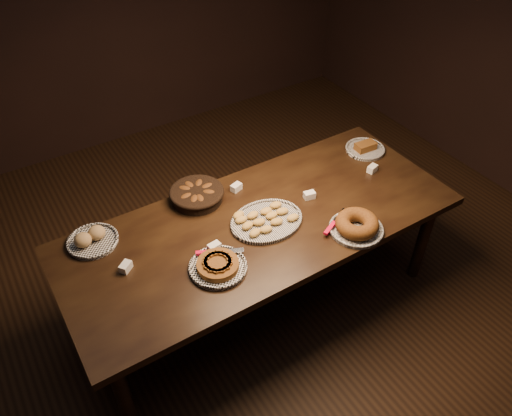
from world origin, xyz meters
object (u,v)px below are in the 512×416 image
buffet_table (261,230)px  madeleine_platter (266,220)px  bundt_cake_plate (357,225)px  apple_tart_plate (218,266)px

buffet_table → madeleine_platter: bearing=-57.7°
madeleine_platter → bundt_cake_plate: bundt_cake_plate is taller
apple_tart_plate → bundt_cake_plate: bearing=-25.7°
madeleine_platter → bundt_cake_plate: bearing=-34.4°
buffet_table → madeleine_platter: madeleine_platter is taller
buffet_table → bundt_cake_plate: size_ratio=6.78×
buffet_table → apple_tart_plate: apple_tart_plate is taller
buffet_table → madeleine_platter: 0.10m
madeleine_platter → bundt_cake_plate: 0.53m
apple_tart_plate → madeleine_platter: (0.42, 0.17, -0.00)m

